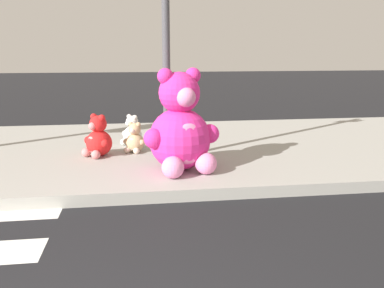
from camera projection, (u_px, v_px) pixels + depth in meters
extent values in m
cube|color=#9E9B93|center=(104.00, 152.00, 6.62)|extent=(28.00, 4.40, 0.15)
cylinder|color=#4C4C51|center=(166.00, 48.00, 5.60)|extent=(0.11, 0.11, 3.20)
sphere|color=#F22D93|center=(180.00, 139.00, 5.36)|extent=(0.83, 0.83, 0.83)
ellipsoid|color=pink|center=(188.00, 144.00, 5.09)|extent=(0.49, 0.29, 0.54)
sphere|color=#F22D93|center=(179.00, 93.00, 5.22)|extent=(0.54, 0.54, 0.54)
sphere|color=pink|center=(186.00, 97.00, 5.02)|extent=(0.25, 0.25, 0.25)
sphere|color=#F22D93|center=(193.00, 75.00, 5.24)|extent=(0.21, 0.21, 0.21)
sphere|color=#F22D93|center=(210.00, 134.00, 5.40)|extent=(0.26, 0.26, 0.26)
sphere|color=pink|center=(206.00, 164.00, 5.19)|extent=(0.28, 0.28, 0.28)
sphere|color=#F22D93|center=(165.00, 76.00, 5.09)|extent=(0.21, 0.21, 0.21)
sphere|color=#F22D93|center=(154.00, 139.00, 5.10)|extent=(0.26, 0.26, 0.26)
sphere|color=pink|center=(173.00, 167.00, 5.02)|extent=(0.28, 0.28, 0.28)
sphere|color=white|center=(133.00, 135.00, 6.79)|extent=(0.32, 0.32, 0.32)
ellipsoid|color=white|center=(128.00, 137.00, 6.71)|extent=(0.17, 0.17, 0.21)
sphere|color=white|center=(132.00, 122.00, 6.74)|extent=(0.21, 0.21, 0.21)
sphere|color=white|center=(128.00, 123.00, 6.68)|extent=(0.09, 0.09, 0.09)
sphere|color=white|center=(135.00, 117.00, 6.67)|extent=(0.08, 0.08, 0.08)
sphere|color=white|center=(137.00, 136.00, 6.66)|extent=(0.10, 0.10, 0.10)
sphere|color=white|center=(130.00, 144.00, 6.66)|extent=(0.11, 0.11, 0.11)
sphere|color=white|center=(129.00, 116.00, 6.76)|extent=(0.08, 0.08, 0.08)
sphere|color=white|center=(125.00, 133.00, 6.85)|extent=(0.10, 0.10, 0.10)
sphere|color=white|center=(123.00, 142.00, 6.77)|extent=(0.11, 0.11, 0.11)
sphere|color=red|center=(99.00, 143.00, 6.08)|extent=(0.39, 0.39, 0.39)
ellipsoid|color=#DB7B7B|center=(92.00, 145.00, 5.97)|extent=(0.22, 0.21, 0.26)
sphere|color=red|center=(98.00, 124.00, 6.01)|extent=(0.26, 0.26, 0.26)
sphere|color=#DB7B7B|center=(92.00, 126.00, 5.93)|extent=(0.12, 0.12, 0.12)
sphere|color=red|center=(102.00, 118.00, 5.94)|extent=(0.10, 0.10, 0.10)
sphere|color=red|center=(105.00, 143.00, 5.93)|extent=(0.12, 0.12, 0.12)
sphere|color=#DB7B7B|center=(96.00, 155.00, 5.92)|extent=(0.13, 0.13, 0.13)
sphere|color=red|center=(94.00, 117.00, 6.04)|extent=(0.10, 0.10, 0.10)
sphere|color=red|center=(88.00, 140.00, 6.14)|extent=(0.12, 0.12, 0.12)
sphere|color=#DB7B7B|center=(86.00, 152.00, 6.04)|extent=(0.13, 0.13, 0.13)
sphere|color=tan|center=(135.00, 143.00, 6.32)|extent=(0.29, 0.29, 0.29)
ellipsoid|color=beige|center=(132.00, 144.00, 6.23)|extent=(0.17, 0.13, 0.19)
sphere|color=tan|center=(135.00, 129.00, 6.27)|extent=(0.19, 0.19, 0.19)
sphere|color=beige|center=(132.00, 131.00, 6.20)|extent=(0.09, 0.09, 0.09)
sphere|color=tan|center=(138.00, 124.00, 6.23)|extent=(0.07, 0.07, 0.07)
sphere|color=tan|center=(142.00, 142.00, 6.24)|extent=(0.09, 0.09, 0.09)
sphere|color=beige|center=(136.00, 151.00, 6.21)|extent=(0.10, 0.10, 0.10)
sphere|color=tan|center=(131.00, 124.00, 6.27)|extent=(0.07, 0.07, 0.07)
sphere|color=tan|center=(126.00, 141.00, 6.33)|extent=(0.09, 0.09, 0.09)
sphere|color=beige|center=(127.00, 150.00, 6.25)|extent=(0.10, 0.10, 0.10)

